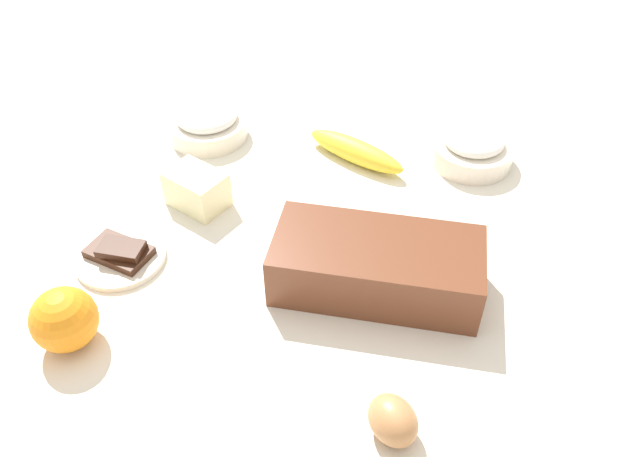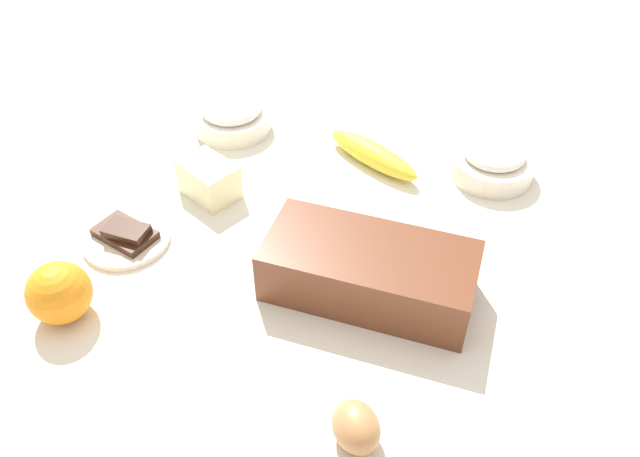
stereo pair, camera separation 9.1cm
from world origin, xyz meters
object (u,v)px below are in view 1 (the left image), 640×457
Objects in this scene: sugar_bowl at (208,123)px; banana at (357,151)px; butter_block at (197,189)px; flour_bowl at (472,148)px; orange_fruit at (64,319)px; egg_near_butter at (393,420)px; chocolate_plate at (120,255)px; loaf_pan at (377,265)px.

banana is at bearing -0.16° from sugar_bowl.
flour_bowl is at bearing 29.77° from butter_block.
orange_fruit is at bearing -98.77° from butter_block.
sugar_bowl reaches higher than egg_near_butter.
flour_bowl is 0.55m from egg_near_butter.
orange_fruit reaches higher than egg_near_butter.
butter_block is 1.38× the size of egg_near_butter.
banana reaches higher than chocolate_plate.
flour_bowl reaches higher than chocolate_plate.
banana is 0.52m from egg_near_butter.
orange_fruit is (0.01, -0.48, 0.01)m from sugar_bowl.
orange_fruit reaches higher than loaf_pan.
loaf_pan is at bearing -106.58° from flour_bowl.
flour_bowl is 0.99× the size of sugar_bowl.
butter_block is (0.06, -0.18, 0.00)m from sugar_bowl.
butter_block is at bearing -139.92° from banana.
chocolate_plate is at bearing -111.07° from butter_block.
flour_bowl is at bearing 6.10° from sugar_bowl.
egg_near_butter is at bearing -2.36° from orange_fruit.
chocolate_plate is at bearing 159.01° from egg_near_butter.
sugar_bowl is at bearing 91.76° from orange_fruit.
egg_near_butter is 0.46m from chocolate_plate.
banana is 1.46× the size of chocolate_plate.
banana is at bearing 61.26° from orange_fruit.
sugar_bowl is at bearing 137.85° from loaf_pan.
orange_fruit is 0.93× the size of butter_block.
sugar_bowl is 0.66m from egg_near_butter.
sugar_bowl is at bearing -173.90° from flour_bowl.
sugar_bowl reaches higher than banana.
egg_near_butter is at bearing -78.21° from loaf_pan.
orange_fruit reaches higher than flour_bowl.
egg_near_butter is (0.43, -0.50, -0.00)m from sugar_bowl.
flour_bowl is 0.47m from butter_block.
chocolate_plate is at bearing -177.09° from loaf_pan.
orange_fruit is 0.30m from butter_block.
sugar_bowl is 2.17× the size of egg_near_butter.
loaf_pan is 0.30m from banana.
banana is at bearing 40.08° from butter_block.
egg_near_butter is (-0.03, -0.55, -0.00)m from flour_bowl.
flour_bowl is at bearing 39.37° from chocolate_plate.
loaf_pan is 0.41m from orange_fruit.
egg_near_butter is at bearing -48.86° from sugar_bowl.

